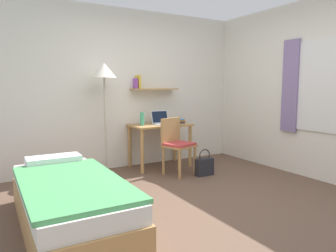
% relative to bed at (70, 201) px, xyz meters
% --- Properties ---
extents(ground_plane, '(5.28, 5.28, 0.00)m').
position_rel_bed_xyz_m(ground_plane, '(1.45, -0.12, -0.24)').
color(ground_plane, brown).
extents(wall_back, '(4.40, 0.27, 2.60)m').
position_rel_bed_xyz_m(wall_back, '(1.45, 1.90, 1.06)').
color(wall_back, silver).
rests_on(wall_back, ground_plane).
extents(wall_right, '(0.10, 4.40, 2.60)m').
position_rel_bed_xyz_m(wall_right, '(3.47, -0.12, 1.06)').
color(wall_right, silver).
rests_on(wall_right, ground_plane).
extents(bed, '(0.87, 1.95, 0.54)m').
position_rel_bed_xyz_m(bed, '(0.00, 0.00, 0.00)').
color(bed, '#B2844C').
rests_on(bed, ground_plane).
extents(desk, '(0.99, 0.58, 0.72)m').
position_rel_bed_xyz_m(desk, '(1.85, 1.58, 0.34)').
color(desk, '#B2844C').
rests_on(desk, ground_plane).
extents(desk_chair, '(0.53, 0.51, 0.86)m').
position_rel_bed_xyz_m(desk_chair, '(1.86, 1.06, 0.25)').
color(desk_chair, '#B2844C').
rests_on(desk_chair, ground_plane).
extents(standing_lamp, '(0.37, 0.37, 1.69)m').
position_rel_bed_xyz_m(standing_lamp, '(0.91, 1.57, 1.24)').
color(standing_lamp, '#B2A893').
rests_on(standing_lamp, ground_plane).
extents(laptop, '(0.32, 0.24, 0.23)m').
position_rel_bed_xyz_m(laptop, '(1.88, 1.59, 0.54)').
color(laptop, '#B7BABF').
rests_on(laptop, desk).
extents(water_bottle, '(0.07, 0.07, 0.21)m').
position_rel_bed_xyz_m(water_bottle, '(1.52, 1.57, 0.59)').
color(water_bottle, '#42A87F').
rests_on(water_bottle, desk).
extents(book_stack, '(0.21, 0.23, 0.08)m').
position_rel_bed_xyz_m(book_stack, '(2.19, 1.56, 0.52)').
color(book_stack, '#333338').
rests_on(book_stack, desk).
extents(handbag, '(0.28, 0.12, 0.41)m').
position_rel_bed_xyz_m(handbag, '(2.17, 0.76, -0.10)').
color(handbag, '#232328').
rests_on(handbag, ground_plane).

